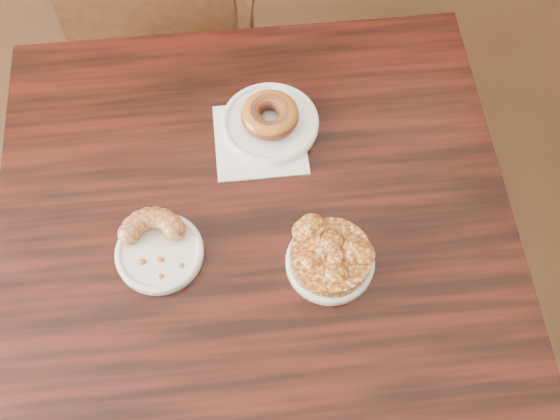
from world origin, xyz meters
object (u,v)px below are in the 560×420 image
object	(u,v)px
glazed_donut	(270,115)
apple_fritter	(331,256)
cruller_fragment	(157,247)
cafe_table	(261,305)
chair_far	(173,23)

from	to	relation	value
glazed_donut	apple_fritter	bearing A→B (deg)	-85.38
cruller_fragment	apple_fritter	bearing A→B (deg)	-18.88
cafe_table	cruller_fragment	size ratio (longest dim) A/B	6.91
cafe_table	chair_far	distance (m)	0.76
cruller_fragment	glazed_donut	bearing A→B (deg)	39.56
cruller_fragment	cafe_table	bearing A→B (deg)	4.02
apple_fritter	cruller_fragment	distance (m)	0.27
glazed_donut	cruller_fragment	bearing A→B (deg)	-140.44
glazed_donut	cafe_table	bearing A→B (deg)	-112.05
glazed_donut	apple_fritter	size ratio (longest dim) A/B	0.60
chair_far	apple_fritter	world-z (taller)	chair_far
chair_far	cruller_fragment	world-z (taller)	chair_far
cafe_table	glazed_donut	world-z (taller)	glazed_donut
glazed_donut	apple_fritter	distance (m)	0.29
glazed_donut	apple_fritter	xyz separation A→B (m)	(0.02, -0.28, -0.00)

